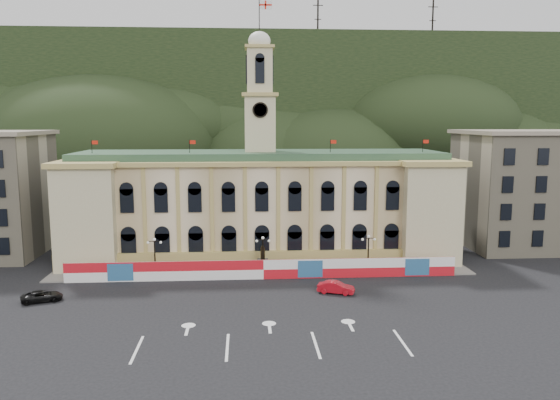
{
  "coord_description": "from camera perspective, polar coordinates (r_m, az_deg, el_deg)",
  "views": [
    {
      "loc": [
        -2.32,
        -52.65,
        20.15
      ],
      "look_at": [
        2.31,
        18.0,
        9.78
      ],
      "focal_mm": 35.0,
      "sensor_mm": 36.0,
      "label": 1
    }
  ],
  "objects": [
    {
      "name": "hoarding_fence",
      "position": [
        70.35,
        -1.69,
        -7.26
      ],
      "size": [
        50.0,
        0.44,
        2.5
      ],
      "color": "red",
      "rests_on": "ground"
    },
    {
      "name": "lamp_left",
      "position": [
        72.66,
        -12.95,
        -5.48
      ],
      "size": [
        1.96,
        0.44,
        5.15
      ],
      "color": "black",
      "rests_on": "ground"
    },
    {
      "name": "ground",
      "position": [
        56.42,
        -1.18,
        -12.59
      ],
      "size": [
        260.0,
        260.0,
        0.0
      ],
      "primitive_type": "plane",
      "color": "black",
      "rests_on": "ground"
    },
    {
      "name": "lamp_right",
      "position": [
        73.55,
        9.21,
        -5.2
      ],
      "size": [
        1.96,
        0.44,
        5.15
      ],
      "color": "black",
      "rests_on": "ground"
    },
    {
      "name": "side_building_right",
      "position": [
        95.69,
        24.55,
        1.08
      ],
      "size": [
        21.0,
        17.0,
        18.6
      ],
      "color": "tan",
      "rests_on": "ground"
    },
    {
      "name": "city_hall",
      "position": [
        81.25,
        -2.07,
        -0.38
      ],
      "size": [
        56.2,
        17.6,
        37.1
      ],
      "color": "beige",
      "rests_on": "ground"
    },
    {
      "name": "lamp_center",
      "position": [
        71.75,
        -1.8,
        -5.44
      ],
      "size": [
        1.96,
        0.44,
        5.15
      ],
      "color": "black",
      "rests_on": "ground"
    },
    {
      "name": "red_sedan",
      "position": [
        65.15,
        5.86,
        -9.08
      ],
      "size": [
        4.21,
        5.25,
        1.42
      ],
      "primitive_type": "imported",
      "rotation": [
        0.0,
        0.0,
        1.23
      ],
      "color": "#B30C18",
      "rests_on": "ground"
    },
    {
      "name": "statue",
      "position": [
        73.19,
        -1.82,
        -6.69
      ],
      "size": [
        1.4,
        1.4,
        3.72
      ],
      "color": "#595651",
      "rests_on": "ground"
    },
    {
      "name": "pavement",
      "position": [
        73.24,
        -1.81,
        -7.58
      ],
      "size": [
        56.0,
        5.5,
        0.16
      ],
      "primitive_type": "cube",
      "color": "slate",
      "rests_on": "ground"
    },
    {
      "name": "hill_ridge",
      "position": [
        174.66,
        -3.01,
        8.1
      ],
      "size": [
        230.0,
        80.0,
        64.0
      ],
      "color": "black",
      "rests_on": "ground"
    },
    {
      "name": "lane_markings",
      "position": [
        51.79,
        -0.92,
        -14.56
      ],
      "size": [
        26.0,
        10.0,
        0.02
      ],
      "primitive_type": null,
      "color": "white",
      "rests_on": "ground"
    },
    {
      "name": "black_suv",
      "position": [
        67.57,
        -23.62,
        -9.2
      ],
      "size": [
        4.71,
        5.63,
        1.22
      ],
      "primitive_type": "imported",
      "rotation": [
        0.0,
        0.0,
        1.9
      ],
      "color": "black",
      "rests_on": "ground"
    }
  ]
}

